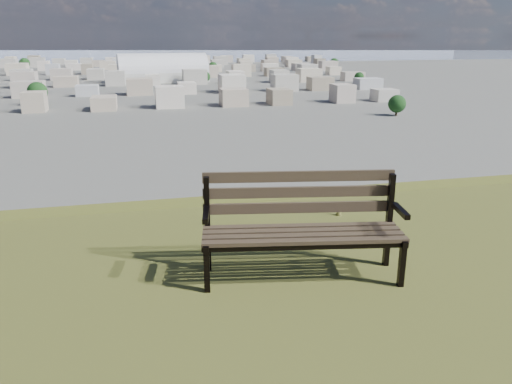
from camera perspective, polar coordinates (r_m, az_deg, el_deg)
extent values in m
cube|color=#413526|center=(4.74, 5.73, -5.67)|extent=(1.95, 0.43, 0.04)
cube|color=#413526|center=(4.86, 5.49, -5.07)|extent=(1.95, 0.43, 0.04)
cube|color=#413526|center=(4.98, 5.26, -4.50)|extent=(1.95, 0.43, 0.04)
cube|color=#413526|center=(5.10, 5.04, -3.95)|extent=(1.95, 0.43, 0.04)
cube|color=#413526|center=(5.12, 4.95, -1.78)|extent=(1.94, 0.37, 0.11)
cube|color=#413526|center=(5.10, 4.95, 0.00)|extent=(1.94, 0.37, 0.11)
cube|color=#413526|center=(5.08, 4.96, 1.79)|extent=(1.94, 0.37, 0.11)
cube|color=black|center=(4.77, -5.65, -8.69)|extent=(0.06, 0.07, 0.48)
cube|color=black|center=(5.10, -5.56, -3.73)|extent=(0.06, 0.07, 1.00)
cube|color=black|center=(4.89, -5.63, -5.38)|extent=(0.15, 0.55, 0.05)
cube|color=black|center=(4.74, -5.75, -2.60)|extent=(0.12, 0.40, 0.05)
cube|color=black|center=(5.05, 16.35, -7.82)|extent=(0.06, 0.07, 0.48)
cube|color=black|center=(5.36, 14.95, -3.18)|extent=(0.06, 0.07, 1.00)
cube|color=black|center=(5.16, 15.75, -4.72)|extent=(0.15, 0.55, 0.05)
cube|color=black|center=(5.02, 16.20, -2.06)|extent=(0.12, 0.40, 0.05)
cube|color=black|center=(4.75, 5.73, -6.27)|extent=(1.94, 0.38, 0.04)
cube|color=black|center=(5.13, 5.01, -4.42)|extent=(1.94, 0.38, 0.04)
cone|color=brown|center=(6.86, 9.46, -1.93)|extent=(0.08, 0.08, 0.18)
cube|color=silver|center=(323.84, -10.57, 12.80)|extent=(55.54, 27.25, 5.98)
cylinder|color=white|center=(323.63, -10.60, 13.33)|extent=(55.54, 27.25, 22.71)
cube|color=#BDAEA2|center=(207.27, -23.46, 9.39)|extent=(11.00, 11.00, 7.00)
cube|color=#B7A591|center=(204.49, -16.76, 9.99)|extent=(11.00, 11.00, 7.00)
cube|color=#B9BABF|center=(204.51, -9.94, 10.45)|extent=(11.00, 11.00, 7.00)
cube|color=beige|center=(207.33, -3.19, 10.77)|extent=(11.00, 11.00, 7.00)
cube|color=gray|center=(212.83, 3.29, 10.94)|extent=(11.00, 11.00, 7.00)
cube|color=silver|center=(220.82, 9.39, 10.98)|extent=(11.00, 11.00, 7.00)
cube|color=#BBB4A9|center=(231.03, 15.00, 10.90)|extent=(11.00, 11.00, 7.00)
cube|color=#B9BABF|center=(258.34, -24.32, 10.60)|extent=(11.00, 11.00, 7.00)
cube|color=beige|center=(254.99, -18.94, 11.12)|extent=(11.00, 11.00, 7.00)
cube|color=gray|center=(253.87, -13.45, 11.55)|extent=(11.00, 11.00, 7.00)
cube|color=silver|center=(255.02, -7.95, 11.88)|extent=(11.00, 11.00, 7.00)
cube|color=#BBB4A9|center=(258.40, -2.53, 12.09)|extent=(11.00, 11.00, 7.00)
cube|color=silver|center=(263.93, 2.71, 12.20)|extent=(11.00, 11.00, 7.00)
cube|color=#BDAEA2|center=(271.48, 7.70, 12.21)|extent=(11.00, 11.00, 7.00)
cube|color=#B7A591|center=(280.88, 12.39, 12.14)|extent=(11.00, 11.00, 7.00)
cube|color=silver|center=(309.53, -24.90, 11.42)|extent=(11.00, 11.00, 7.00)
cube|color=#BBB4A9|center=(305.80, -20.41, 11.87)|extent=(11.00, 11.00, 7.00)
cube|color=silver|center=(303.92, -15.83, 12.26)|extent=(11.00, 11.00, 7.00)
cube|color=#BDAEA2|center=(303.93, -11.21, 12.58)|extent=(11.00, 11.00, 7.00)
cube|color=#B7A591|center=(305.84, -6.61, 12.82)|extent=(11.00, 11.00, 7.00)
cube|color=#B9BABF|center=(309.59, -2.08, 12.97)|extent=(11.00, 11.00, 7.00)
cube|color=beige|center=(315.14, 2.32, 13.05)|extent=(11.00, 11.00, 7.00)
cube|color=gray|center=(322.38, 6.54, 13.05)|extent=(11.00, 11.00, 7.00)
cube|color=silver|center=(331.20, 10.56, 12.99)|extent=(11.00, 11.00, 7.00)
cube|color=#B7A591|center=(360.78, -25.32, 12.00)|extent=(11.00, 11.00, 7.00)
cube|color=#B9BABF|center=(356.78, -21.47, 12.40)|extent=(11.00, 11.00, 7.00)
cube|color=beige|center=(354.36, -17.54, 12.76)|extent=(11.00, 11.00, 7.00)
cube|color=gray|center=(353.56, -13.57, 13.07)|extent=(11.00, 11.00, 7.00)
cube|color=silver|center=(354.38, -9.59, 13.31)|extent=(11.00, 11.00, 7.00)
cube|color=#BBB4A9|center=(356.82, -5.64, 13.49)|extent=(11.00, 11.00, 7.00)
cube|color=silver|center=(360.85, -1.76, 13.61)|extent=(11.00, 11.00, 7.00)
cube|color=#BDAEA2|center=(366.40, 2.03, 13.66)|extent=(11.00, 11.00, 7.00)
cube|color=#B7A591|center=(373.42, 5.69, 13.66)|extent=(11.00, 11.00, 7.00)
cube|color=#B9BABF|center=(381.82, 9.20, 13.61)|extent=(11.00, 11.00, 7.00)
cube|color=#BBB4A9|center=(412.08, -25.63, 12.43)|extent=(11.00, 11.00, 7.00)
cube|color=silver|center=(407.87, -22.27, 12.80)|extent=(11.00, 11.00, 7.00)
cube|color=#BDAEA2|center=(405.05, -18.83, 13.13)|extent=(11.00, 11.00, 7.00)
cube|color=#B7A591|center=(403.63, -15.36, 13.42)|extent=(11.00, 11.00, 7.00)
cube|color=#B9BABF|center=(403.64, -11.86, 13.66)|extent=(11.00, 11.00, 7.00)
cube|color=beige|center=(405.08, -8.37, 13.85)|extent=(11.00, 11.00, 7.00)
cube|color=gray|center=(407.92, -4.91, 13.99)|extent=(11.00, 11.00, 7.00)
cube|color=silver|center=(412.14, -1.51, 14.08)|extent=(11.00, 11.00, 7.00)
cube|color=#BBB4A9|center=(417.71, 1.81, 14.12)|extent=(11.00, 11.00, 7.00)
cube|color=silver|center=(424.55, 5.04, 14.12)|extent=(11.00, 11.00, 7.00)
cube|color=#BDAEA2|center=(432.63, 8.16, 14.07)|extent=(11.00, 11.00, 7.00)
cube|color=gray|center=(463.40, -25.87, 12.77)|extent=(11.00, 11.00, 7.00)
cube|color=silver|center=(459.04, -22.88, 13.11)|extent=(11.00, 11.00, 7.00)
cube|color=#BBB4A9|center=(455.90, -19.84, 13.41)|extent=(11.00, 11.00, 7.00)
cube|color=silver|center=(454.01, -16.75, 13.68)|extent=(11.00, 11.00, 7.00)
cube|color=#BDAEA2|center=(453.38, -13.64, 13.92)|extent=(11.00, 11.00, 7.00)
cube|color=#B7A591|center=(454.02, -10.52, 14.11)|extent=(11.00, 11.00, 7.00)
cube|color=#B9BABF|center=(455.93, -7.42, 14.26)|extent=(11.00, 11.00, 7.00)
cube|color=beige|center=(459.09, -4.35, 14.38)|extent=(11.00, 11.00, 7.00)
cube|color=gray|center=(463.47, -1.32, 14.45)|extent=(11.00, 11.00, 7.00)
cube|color=silver|center=(469.03, 1.64, 14.48)|extent=(11.00, 11.00, 7.00)
cube|color=#BBB4A9|center=(475.75, 4.53, 14.48)|extent=(11.00, 11.00, 7.00)
cube|color=silver|center=(483.56, 7.33, 14.44)|extent=(11.00, 11.00, 7.00)
cube|color=beige|center=(514.74, -26.07, 13.04)|extent=(11.00, 11.00, 7.00)
cube|color=gray|center=(510.25, -23.38, 13.35)|extent=(11.00, 11.00, 7.00)
cube|color=silver|center=(506.86, -20.64, 13.63)|extent=(11.00, 11.00, 7.00)
cube|color=#BBB4A9|center=(504.59, -17.87, 13.89)|extent=(11.00, 11.00, 7.00)
cube|color=silver|center=(503.46, -15.07, 14.11)|extent=(11.00, 11.00, 7.00)
cube|color=#BDAEA2|center=(503.47, -12.26, 14.31)|extent=(11.00, 11.00, 7.00)
cube|color=#B7A591|center=(504.62, -9.45, 14.47)|extent=(11.00, 11.00, 7.00)
cube|color=#B9BABF|center=(506.90, -6.66, 14.59)|extent=(11.00, 11.00, 7.00)
cube|color=beige|center=(510.31, -3.89, 14.68)|extent=(11.00, 11.00, 7.00)
cube|color=gray|center=(514.81, -1.17, 14.74)|extent=(11.00, 11.00, 7.00)
cube|color=silver|center=(520.38, 1.51, 14.77)|extent=(11.00, 11.00, 7.00)
cube|color=#BBB4A9|center=(526.99, 4.12, 14.76)|extent=(11.00, 11.00, 7.00)
cube|color=silver|center=(534.59, 6.66, 14.73)|extent=(11.00, 11.00, 7.00)
cube|color=beige|center=(566.10, -26.23, 13.27)|extent=(11.00, 11.00, 7.00)
cube|color=gray|center=(561.51, -23.79, 13.55)|extent=(11.00, 11.00, 7.00)
cube|color=silver|center=(557.91, -21.30, 13.81)|extent=(11.00, 11.00, 7.00)
cube|color=#BBB4A9|center=(555.33, -18.78, 14.05)|extent=(11.00, 11.00, 7.00)
cube|color=silver|center=(553.78, -16.24, 14.27)|extent=(11.00, 11.00, 7.00)
cube|color=#BDAEA2|center=(553.27, -13.68, 14.46)|extent=(11.00, 11.00, 7.00)
cube|color=#B7A591|center=(553.79, -11.12, 14.62)|extent=(11.00, 11.00, 7.00)
cube|color=#B9BABF|center=(555.36, -8.57, 14.76)|extent=(11.00, 11.00, 7.00)
cube|color=beige|center=(557.95, -6.03, 14.86)|extent=(11.00, 11.00, 7.00)
cube|color=gray|center=(561.56, -3.52, 14.94)|extent=(11.00, 11.00, 7.00)
cube|color=silver|center=(566.17, -1.04, 14.98)|extent=(11.00, 11.00, 7.00)
cube|color=#BBB4A9|center=(571.74, 1.39, 15.01)|extent=(11.00, 11.00, 7.00)
cube|color=silver|center=(578.26, 3.78, 15.00)|extent=(11.00, 11.00, 7.00)
cube|color=#BDAEA2|center=(585.69, 6.10, 14.97)|extent=(11.00, 11.00, 7.00)
cylinder|color=#362A1B|center=(187.91, 15.74, 8.72)|extent=(0.80, 0.80, 2.10)
sphere|color=black|center=(187.49, 15.82, 9.67)|extent=(6.30, 6.30, 6.30)
cylinder|color=#362A1B|center=(227.77, -23.59, 9.43)|extent=(0.80, 0.80, 2.70)
sphere|color=black|center=(227.35, -23.71, 10.43)|extent=(8.10, 8.10, 8.10)
cylinder|color=#362A1B|center=(312.39, 11.67, 12.21)|extent=(0.80, 0.80, 1.95)
sphere|color=black|center=(312.16, 11.71, 12.75)|extent=(5.85, 5.85, 5.85)
cylinder|color=#362A1B|center=(408.06, -4.90, 13.66)|extent=(0.80, 0.80, 2.25)
sphere|color=black|center=(407.86, -4.92, 14.13)|extent=(6.75, 6.75, 6.75)
cylinder|color=#362A1B|center=(472.11, -24.87, 12.70)|extent=(0.80, 0.80, 2.85)
sphere|color=black|center=(471.89, -24.93, 13.21)|extent=(8.55, 8.55, 8.55)
cylinder|color=#362A1B|center=(306.53, -5.83, 12.39)|extent=(0.80, 0.80, 2.10)
sphere|color=black|center=(306.28, -5.85, 12.98)|extent=(6.30, 6.30, 6.30)
cylinder|color=#362A1B|center=(456.46, 8.90, 13.93)|extent=(0.80, 0.80, 2.55)
sphere|color=black|center=(456.26, 8.93, 14.41)|extent=(7.65, 7.65, 7.65)
cube|color=#919FB9|center=(903.17, -13.74, 15.19)|extent=(2400.00, 700.00, 0.12)
cube|color=#8991AA|center=(1400.83, -7.45, 17.06)|extent=(700.00, 220.00, 45.00)
cube|color=#8991AA|center=(1573.37, 11.66, 17.16)|extent=(500.00, 220.00, 60.00)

